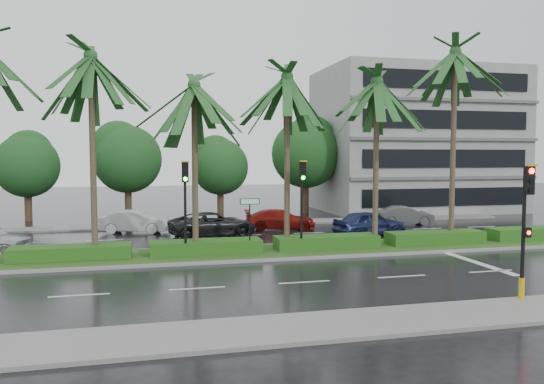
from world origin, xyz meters
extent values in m
plane|color=black|center=(0.00, 0.00, 0.00)|extent=(120.00, 120.00, 0.00)
cube|color=slate|center=(0.00, -10.20, 0.06)|extent=(40.00, 2.40, 0.12)
cube|color=slate|center=(0.00, 12.00, 0.06)|extent=(40.00, 2.00, 0.12)
cube|color=gray|center=(0.00, 1.00, 0.07)|extent=(36.00, 4.00, 0.14)
cube|color=#234416|center=(0.00, 1.00, 0.14)|extent=(35.60, 3.70, 0.02)
cube|color=#224C15|center=(-9.00, 1.00, 0.45)|extent=(5.20, 1.40, 0.60)
cube|color=#224C15|center=(-3.00, 1.00, 0.45)|extent=(5.20, 1.40, 0.60)
cube|color=#224C15|center=(3.00, 1.00, 0.45)|extent=(5.20, 1.40, 0.60)
cube|color=#224C15|center=(9.00, 1.00, 0.45)|extent=(5.20, 1.40, 0.60)
cube|color=#224C15|center=(15.00, 1.00, 0.45)|extent=(5.20, 1.40, 0.60)
cube|color=silver|center=(-12.00, 7.00, 0.01)|extent=(2.00, 0.12, 0.01)
cube|color=silver|center=(-8.00, -5.00, 0.01)|extent=(2.00, 0.12, 0.01)
cube|color=silver|center=(-8.00, 7.00, 0.01)|extent=(2.00, 0.12, 0.01)
cube|color=silver|center=(-4.00, -5.00, 0.01)|extent=(2.00, 0.12, 0.01)
cube|color=silver|center=(-4.00, 7.00, 0.01)|extent=(2.00, 0.12, 0.01)
cube|color=silver|center=(0.00, -5.00, 0.01)|extent=(2.00, 0.12, 0.01)
cube|color=silver|center=(0.00, 7.00, 0.01)|extent=(2.00, 0.12, 0.01)
cube|color=silver|center=(4.00, -5.00, 0.01)|extent=(2.00, 0.12, 0.01)
cube|color=silver|center=(4.00, 7.00, 0.01)|extent=(2.00, 0.12, 0.01)
cube|color=silver|center=(8.00, -5.00, 0.01)|extent=(2.00, 0.12, 0.01)
cube|color=silver|center=(8.00, 7.00, 0.01)|extent=(2.00, 0.12, 0.01)
cube|color=silver|center=(12.00, 7.00, 0.01)|extent=(2.00, 0.12, 0.01)
cube|color=silver|center=(16.00, 7.00, 0.01)|extent=(2.00, 0.12, 0.01)
cube|color=silver|center=(8.50, -3.00, 0.01)|extent=(0.40, 6.00, 0.01)
cylinder|color=#3D3523|center=(-8.00, 1.10, 4.65)|extent=(0.28, 0.28, 8.99)
cylinder|color=#3D3523|center=(-8.00, 1.10, 0.37)|extent=(0.40, 0.40, 0.44)
cylinder|color=#3D3523|center=(-3.50, 0.90, 4.06)|extent=(0.28, 0.28, 7.82)
cylinder|color=#3D3523|center=(-3.50, 0.90, 0.37)|extent=(0.40, 0.40, 0.44)
cylinder|color=#3D3523|center=(1.00, 1.20, 4.35)|extent=(0.28, 0.28, 8.40)
cylinder|color=#3D3523|center=(1.00, 1.20, 0.37)|extent=(0.40, 0.40, 0.44)
cylinder|color=#3D3523|center=(5.50, 0.80, 4.29)|extent=(0.28, 0.28, 8.28)
cylinder|color=#3D3523|center=(5.50, 0.80, 0.37)|extent=(0.40, 0.40, 0.44)
cylinder|color=#3D3523|center=(10.00, 1.10, 5.14)|extent=(0.28, 0.28, 9.98)
cylinder|color=#3D3523|center=(10.00, 1.10, 0.37)|extent=(0.40, 0.40, 0.44)
cylinder|color=black|center=(6.00, -9.30, 1.82)|extent=(0.12, 0.12, 3.40)
cube|color=black|center=(6.00, -9.48, 3.97)|extent=(0.30, 0.18, 0.90)
cube|color=gold|center=(6.00, -9.60, 4.45)|extent=(0.34, 0.12, 0.06)
cylinder|color=#FF0C05|center=(6.00, -9.58, 4.27)|extent=(0.18, 0.04, 0.18)
cylinder|color=black|center=(6.00, -9.58, 3.97)|extent=(0.18, 0.04, 0.18)
cylinder|color=black|center=(6.00, -9.58, 3.67)|extent=(0.18, 0.04, 0.18)
cylinder|color=gold|center=(6.00, -9.30, 0.47)|extent=(0.18, 0.18, 0.70)
cube|color=black|center=(6.00, -9.46, 2.32)|extent=(0.22, 0.16, 0.32)
cylinder|color=#FF0C05|center=(6.00, -9.55, 2.32)|extent=(0.12, 0.03, 0.12)
cylinder|color=black|center=(-4.00, 0.40, 1.85)|extent=(0.12, 0.12, 3.40)
cube|color=black|center=(-4.00, 0.22, 4.00)|extent=(0.30, 0.18, 0.90)
cube|color=gold|center=(-4.00, 0.10, 4.48)|extent=(0.34, 0.12, 0.06)
cylinder|color=black|center=(-4.00, 0.12, 4.30)|extent=(0.18, 0.04, 0.18)
cylinder|color=black|center=(-4.00, 0.12, 4.00)|extent=(0.18, 0.04, 0.18)
cylinder|color=#0CE519|center=(-4.00, 0.12, 3.70)|extent=(0.18, 0.04, 0.18)
cylinder|color=black|center=(1.50, 0.40, 1.85)|extent=(0.12, 0.12, 3.40)
cube|color=black|center=(1.50, 0.22, 4.00)|extent=(0.30, 0.18, 0.90)
cube|color=gold|center=(1.50, 0.10, 4.48)|extent=(0.34, 0.12, 0.06)
cylinder|color=black|center=(1.50, 0.12, 4.30)|extent=(0.18, 0.04, 0.18)
cylinder|color=black|center=(1.50, 0.12, 4.00)|extent=(0.18, 0.04, 0.18)
cylinder|color=#0CE519|center=(1.50, 0.12, 3.70)|extent=(0.18, 0.04, 0.18)
cylinder|color=black|center=(-1.00, 0.50, 1.45)|extent=(0.06, 0.06, 2.60)
cube|color=#0C5926|center=(-1.00, 0.47, 2.60)|extent=(0.95, 0.04, 0.30)
cube|color=white|center=(-1.00, 0.45, 2.60)|extent=(0.85, 0.01, 0.22)
cylinder|color=#3B291A|center=(-14.00, 17.50, 1.11)|extent=(0.52, 0.52, 2.22)
sphere|color=#173F18|center=(-14.00, 17.50, 3.99)|extent=(4.56, 4.56, 4.56)
sphere|color=#173F18|center=(-14.00, 17.80, 4.88)|extent=(3.42, 3.42, 3.42)
cylinder|color=#3B291A|center=(-7.00, 17.50, 1.24)|extent=(0.52, 0.52, 2.47)
sphere|color=#173F18|center=(-7.00, 17.50, 4.45)|extent=(5.09, 5.09, 5.09)
sphere|color=#173F18|center=(-7.00, 17.80, 5.44)|extent=(3.82, 3.82, 3.82)
cylinder|color=#3B291A|center=(0.00, 17.50, 1.07)|extent=(0.52, 0.52, 2.13)
sphere|color=#173F18|center=(0.00, 17.50, 3.84)|extent=(4.39, 4.39, 4.39)
sphere|color=#173F18|center=(0.00, 17.80, 4.69)|extent=(3.29, 3.29, 3.29)
cylinder|color=#3B291A|center=(7.00, 17.50, 1.35)|extent=(0.52, 0.52, 2.71)
sphere|color=#173F18|center=(7.00, 17.50, 4.87)|extent=(5.57, 5.57, 5.57)
sphere|color=#173F18|center=(7.00, 17.80, 5.96)|extent=(4.18, 4.18, 4.18)
cylinder|color=#3B291A|center=(14.00, 17.50, 1.09)|extent=(0.52, 0.52, 2.18)
sphere|color=#173F18|center=(14.00, 17.50, 3.93)|extent=(4.49, 4.49, 4.49)
sphere|color=#173F18|center=(14.00, 17.80, 4.80)|extent=(3.36, 3.36, 3.36)
cube|color=gray|center=(17.00, 18.00, 6.00)|extent=(16.00, 10.00, 12.00)
imported|color=#BDBDBD|center=(-6.40, 9.59, 0.69)|extent=(2.40, 4.41, 1.38)
imported|color=black|center=(-1.90, 6.98, 0.72)|extent=(3.23, 5.49, 1.43)
imported|color=maroon|center=(2.60, 8.79, 0.65)|extent=(2.40, 4.71, 1.31)
imported|color=navy|center=(7.10, 5.08, 0.75)|extent=(2.63, 4.67, 1.50)
imported|color=#4D4E51|center=(11.60, 9.20, 0.64)|extent=(2.09, 4.07, 1.28)
camera|label=1|loc=(-5.77, -23.76, 4.77)|focal=35.00mm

